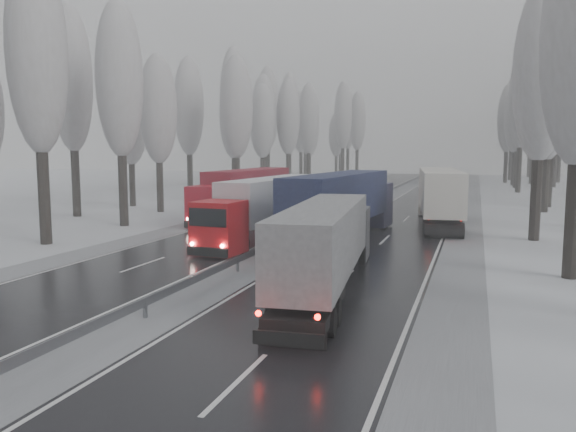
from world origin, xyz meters
The scene contains 52 objects.
ground centered at (0.00, 0.00, 0.00)m, with size 260.00×260.00×0.00m, color silver.
carriageway_right centered at (5.25, 30.00, 0.01)m, with size 7.50×200.00×0.03m, color black.
carriageway_left centered at (-5.25, 30.00, 0.01)m, with size 7.50×200.00×0.03m, color black.
median_slush centered at (0.00, 30.00, 0.02)m, with size 3.00×200.00×0.04m, color #94979B.
shoulder_right centered at (10.20, 30.00, 0.02)m, with size 2.40×200.00×0.04m, color #94979B.
shoulder_left centered at (-10.20, 30.00, 0.02)m, with size 2.40×200.00×0.04m, color #94979B.
median_guardrail centered at (0.00, 29.99, 0.60)m, with size 0.12×200.00×0.76m.
tree_18 centered at (14.51, 27.03, 10.70)m, with size 3.60×3.60×16.58m.
tree_22 centered at (17.02, 45.60, 10.24)m, with size 3.60×3.60×15.86m.
tree_24 centered at (17.90, 51.02, 13.19)m, with size 3.60×3.60×20.49m.
tree_26 centered at (17.56, 61.27, 12.10)m, with size 3.60×3.60×18.78m.
tree_28 centered at (16.34, 71.95, 12.64)m, with size 3.60×3.60×19.62m.
tree_29 centered at (23.71, 75.95, 11.67)m, with size 3.60×3.60×18.11m.
tree_30 centered at (16.56, 81.70, 11.52)m, with size 3.60×3.60×17.86m.
tree_31 centered at (22.48, 85.70, 11.97)m, with size 3.60×3.60×18.58m.
tree_32 centered at (16.63, 89.21, 11.18)m, with size 3.60×3.60×17.33m.
tree_33 centered at (19.77, 93.21, 9.26)m, with size 3.60×3.60×14.33m.
tree_34 centered at (15.73, 96.32, 11.37)m, with size 3.60×3.60×17.63m.
tree_35 centered at (24.94, 100.32, 11.77)m, with size 3.60×3.60×18.25m.
tree_36 centered at (17.04, 106.16, 13.02)m, with size 3.60×3.60×20.23m.
tree_37 centered at (24.02, 110.16, 10.56)m, with size 3.60×3.60×16.37m.
tree_38 centered at (18.73, 116.73, 11.59)m, with size 3.60×3.60×17.97m.
tree_39 centered at (21.55, 120.73, 10.45)m, with size 3.60×3.60×16.19m.
tree_56 centered at (-14.71, 15.70, 11.68)m, with size 3.60×3.60×18.12m.
tree_58 centered at (-15.13, 24.57, 11.10)m, with size 3.60×3.60×17.21m.
tree_59 centered at (-22.80, 28.57, 11.87)m, with size 3.60×3.60×18.41m.
tree_60 centered at (-17.75, 34.20, 9.59)m, with size 3.60×3.60×14.84m.
tree_61 centered at (-23.52, 38.20, 9.02)m, with size 3.60×3.60×13.95m.
tree_62 centered at (-13.94, 43.73, 10.36)m, with size 3.60×3.60×16.04m.
tree_63 centered at (-21.85, 47.73, 10.89)m, with size 3.60×3.60×16.88m.
tree_64 centered at (-18.26, 52.71, 9.96)m, with size 3.60×3.60×15.42m.
tree_65 centered at (-20.05, 56.71, 12.55)m, with size 3.60×3.60×19.48m.
tree_66 centered at (-18.16, 62.35, 9.84)m, with size 3.60×3.60×15.23m.
tree_67 centered at (-19.54, 66.35, 11.03)m, with size 3.60×3.60×17.09m.
tree_68 centered at (-16.58, 69.11, 10.75)m, with size 3.60×3.60×16.65m.
tree_69 centered at (-21.42, 73.11, 12.46)m, with size 3.60×3.60×19.35m.
tree_70 centered at (-16.33, 79.19, 11.03)m, with size 3.60×3.60×17.09m.
tree_71 centered at (-21.09, 83.19, 12.63)m, with size 3.60×3.60×19.61m.
tree_72 centered at (-18.93, 88.54, 9.76)m, with size 3.60×3.60×15.11m.
tree_73 centered at (-21.82, 92.54, 11.11)m, with size 3.60×3.60×17.22m.
tree_74 centered at (-15.07, 99.33, 12.67)m, with size 3.60×3.60×19.68m.
tree_75 centered at (-24.20, 103.33, 11.99)m, with size 3.60×3.60×18.60m.
tree_76 centered at (-14.05, 108.72, 11.95)m, with size 3.60×3.60×18.55m.
tree_77 centered at (-19.66, 112.72, 9.26)m, with size 3.60×3.60×14.32m.
tree_78 centered at (-17.56, 115.31, 12.59)m, with size 3.60×3.60×19.55m.
tree_79 centered at (-20.33, 119.31, 11.01)m, with size 3.60×3.60×17.07m.
truck_grey_tarp centered at (5.07, 9.83, 2.16)m, with size 3.76×14.58×3.71m.
truck_blue_box centered at (2.73, 23.09, 2.57)m, with size 4.12×17.29×4.40m.
truck_cream_box centered at (8.05, 32.68, 2.56)m, with size 4.68×17.24×4.38m.
box_truck_distant centered at (2.87, 91.01, 1.38)m, with size 2.25×7.25×2.70m.
truck_red_white centered at (-2.29, 22.24, 2.33)m, with size 3.29×15.69×4.00m.
truck_red_red centered at (-8.00, 31.79, 2.45)m, with size 2.82×16.41×4.20m.
Camera 1 is at (10.80, -12.48, 5.86)m, focal length 35.00 mm.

